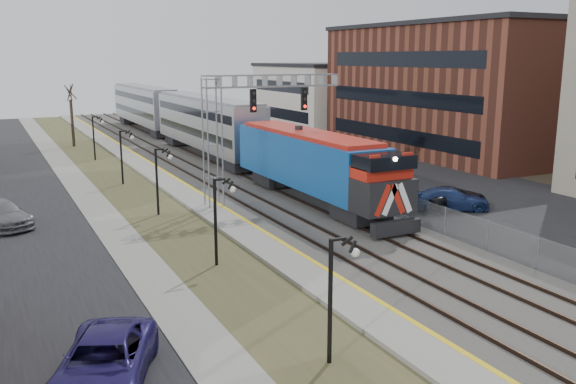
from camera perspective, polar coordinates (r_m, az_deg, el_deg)
street_west at (r=42.69m, az=-24.24°, el=-1.01°), size 7.00×120.00×0.04m
sidewalk at (r=43.06m, az=-18.27°, el=-0.39°), size 2.00×120.00×0.08m
grass_median at (r=43.56m, az=-14.38°, el=-0.02°), size 4.00×120.00×0.06m
platform at (r=44.24m, az=-10.59°, el=0.47°), size 2.00×120.00×0.24m
ballast_bed at (r=45.83m, az=-4.58°, el=1.03°), size 8.00×120.00×0.20m
parking_lot at (r=51.46m, az=7.91°, el=2.13°), size 16.00×120.00×0.04m
platform_edge at (r=44.46m, az=-9.51°, el=0.73°), size 0.24×120.00×0.01m
track_near at (r=45.10m, az=-6.94°, el=1.02°), size 1.58×120.00×0.15m
track_far at (r=46.37m, az=-2.87°, el=1.41°), size 1.58×120.00×0.15m
train at (r=60.30m, az=-8.86°, el=6.36°), size 3.00×63.05×5.33m
signal_gantry at (r=37.55m, az=-4.64°, el=6.97°), size 9.00×1.07×8.15m
lampposts at (r=27.41m, az=-7.01°, el=-2.78°), size 0.14×62.14×4.00m
fence at (r=47.40m, az=0.12°, el=2.32°), size 0.04×120.00×1.60m
buildings_east at (r=57.18m, az=22.15°, el=8.72°), size 16.00×76.00×15.00m
car_lot_c at (r=39.22m, az=15.01°, el=-0.48°), size 4.85×2.47×1.31m
car_lot_d at (r=38.45m, az=15.00°, el=-0.71°), size 5.01×3.66×1.35m
car_lot_e at (r=48.65m, az=3.20°, el=2.41°), size 4.07×1.97×1.34m
car_lot_f at (r=47.94m, az=3.61°, el=2.23°), size 4.03×1.56×1.31m
car_street_a at (r=18.55m, az=-16.85°, el=-15.17°), size 4.27×5.77×1.46m
car_street_b at (r=37.10m, az=-25.35°, el=-1.91°), size 3.71×5.33×1.43m
car_lot_g at (r=60.85m, az=-1.00°, el=4.55°), size 4.88×2.59×1.53m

